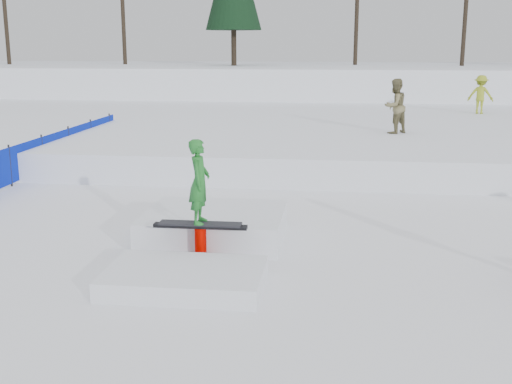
# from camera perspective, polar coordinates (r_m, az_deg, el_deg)

# --- Properties ---
(ground) EXTENTS (120.00, 120.00, 0.00)m
(ground) POSITION_cam_1_polar(r_m,az_deg,el_deg) (9.77, -4.38, -8.87)
(ground) COLOR white
(snow_berm) EXTENTS (60.00, 14.00, 2.40)m
(snow_berm) POSITION_cam_1_polar(r_m,az_deg,el_deg) (39.00, 4.28, 9.43)
(snow_berm) COLOR white
(snow_berm) RESTS_ON ground
(snow_midrise) EXTENTS (50.00, 18.00, 0.80)m
(snow_midrise) POSITION_cam_1_polar(r_m,az_deg,el_deg) (25.16, 2.72, 5.64)
(snow_midrise) COLOR white
(snow_midrise) RESTS_ON ground
(safety_fence) EXTENTS (0.05, 16.00, 1.10)m
(safety_fence) POSITION_cam_1_polar(r_m,az_deg,el_deg) (17.85, -21.01, 2.20)
(safety_fence) COLOR #051BA5
(safety_fence) RESTS_ON ground
(walker_olive) EXTENTS (1.08, 1.07, 1.76)m
(walker_olive) POSITION_cam_1_polar(r_m,az_deg,el_deg) (21.27, 12.25, 7.47)
(walker_olive) COLOR brown
(walker_olive) RESTS_ON snow_midrise
(walker_ygreen) EXTENTS (1.15, 0.88, 1.58)m
(walker_ygreen) POSITION_cam_1_polar(r_m,az_deg,el_deg) (28.34, 19.34, 8.18)
(walker_ygreen) COLOR #97A722
(walker_ygreen) RESTS_ON snow_midrise
(jib_rail_feature) EXTENTS (2.60, 4.40, 2.11)m
(jib_rail_feature) POSITION_cam_1_polar(r_m,az_deg,el_deg) (11.53, -4.36, -3.81)
(jib_rail_feature) COLOR white
(jib_rail_feature) RESTS_ON ground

